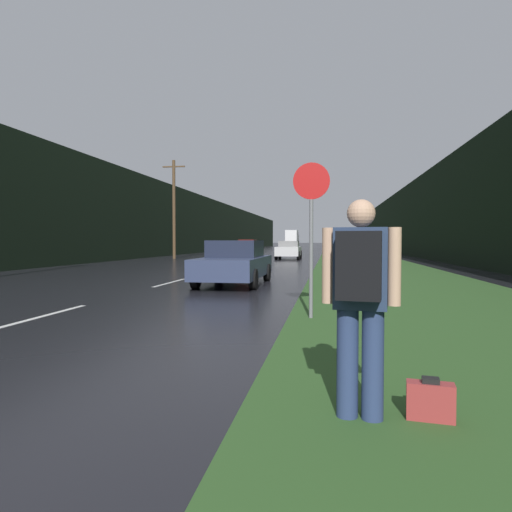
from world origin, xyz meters
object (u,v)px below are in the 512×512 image
at_px(car_oncoming, 248,247).
at_px(car_passing_far, 289,250).
at_px(hitchhiker_with_backpack, 360,295).
at_px(car_passing_near, 235,263).
at_px(suitcase, 430,402).
at_px(stop_sign, 311,224).
at_px(delivery_truck, 292,238).

bearing_deg(car_oncoming, car_passing_far, -60.20).
bearing_deg(hitchhiker_with_backpack, car_passing_near, 114.67).
height_order(hitchhiker_with_backpack, suitcase, hitchhiker_with_backpack).
distance_m(stop_sign, car_passing_far, 26.36).
height_order(car_passing_far, car_oncoming, car_oncoming).
bearing_deg(car_oncoming, delivery_truck, 90.00).
bearing_deg(car_oncoming, suitcase, -77.84).
relative_size(hitchhiker_with_backpack, car_passing_near, 0.37).
distance_m(car_passing_near, car_oncoming, 28.35).
bearing_deg(delivery_truck, hitchhiker_with_backpack, -85.13).
relative_size(hitchhiker_with_backpack, suitcase, 4.65).
distance_m(hitchhiker_with_backpack, delivery_truck, 91.84).
relative_size(car_passing_near, delivery_truck, 0.59).
xyz_separation_m(hitchhiker_with_backpack, suitcase, (0.55, 0.08, -0.84)).
distance_m(suitcase, delivery_truck, 91.82).
height_order(car_passing_near, delivery_truck, delivery_truck).
relative_size(stop_sign, car_oncoming, 0.68).
relative_size(stop_sign, car_passing_near, 0.60).
height_order(hitchhiker_with_backpack, car_oncoming, hitchhiker_with_backpack).
bearing_deg(car_passing_near, car_passing_far, -90.00).
height_order(suitcase, car_oncoming, car_oncoming).
relative_size(hitchhiker_with_backpack, delivery_truck, 0.22).
bearing_deg(hitchhiker_with_backpack, stop_sign, 104.81).
height_order(suitcase, car_passing_far, car_passing_far).
xyz_separation_m(stop_sign, suitcase, (1.10, -4.57, -1.55)).
distance_m(car_passing_near, delivery_truck, 80.81).
relative_size(stop_sign, car_passing_far, 0.69).
relative_size(car_oncoming, delivery_truck, 0.52).
height_order(stop_sign, suitcase, stop_sign).
relative_size(car_passing_far, car_oncoming, 0.99).
relative_size(suitcase, car_passing_far, 0.09).
bearing_deg(suitcase, car_passing_near, 117.42).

